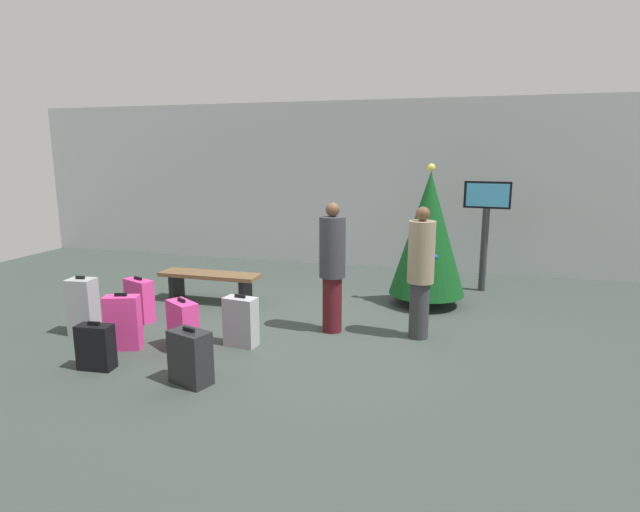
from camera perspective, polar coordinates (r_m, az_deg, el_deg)
The scene contains 14 objects.
ground_plane at distance 6.99m, azimuth 0.22°, elevation -8.35°, with size 16.00×16.00×0.00m, color #38423D.
back_wall at distance 10.71m, azimuth 6.40°, elevation 7.82°, with size 16.00×0.20×3.40m, color #B7BCC1.
holiday_tree at distance 8.09m, azimuth 12.00°, elevation 2.44°, with size 1.17×1.17×2.21m.
flight_info_kiosk at distance 9.17m, azimuth 18.00°, elevation 4.13°, with size 0.77×0.18×1.89m.
waiting_bench at distance 8.38m, azimuth -12.15°, elevation -2.62°, with size 1.63×0.44×0.48m.
traveller_0 at distance 6.63m, azimuth 11.15°, elevation -1.54°, with size 0.45×0.45×1.71m.
traveller_1 at distance 6.74m, azimuth 1.38°, elevation -0.99°, with size 0.49×0.49×1.74m.
suitcase_0 at distance 6.47m, azimuth -8.81°, elevation -7.23°, with size 0.42×0.26×0.66m.
suitcase_1 at distance 6.49m, azimuth -15.02°, elevation -7.48°, with size 0.48×0.41×0.64m.
suitcase_2 at distance 7.45m, azimuth -24.88°, elevation -5.13°, with size 0.37×0.30×0.79m.
suitcase_3 at distance 7.76m, azimuth -19.45°, elevation -4.65°, with size 0.50×0.35×0.64m.
suitcase_4 at distance 5.56m, azimuth -14.24°, elevation -10.88°, with size 0.49×0.38×0.61m.
suitcase_5 at distance 6.26m, azimuth -23.69°, elevation -9.26°, with size 0.40×0.23×0.55m.
suitcase_6 at distance 6.73m, azimuth -21.10°, elevation -6.92°, with size 0.45×0.32×0.71m.
Camera 1 is at (1.78, -6.33, 2.37)m, focal length 28.74 mm.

